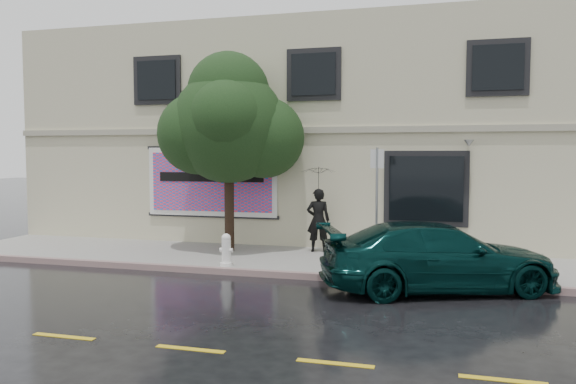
% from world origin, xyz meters
% --- Properties ---
extents(ground, '(90.00, 90.00, 0.00)m').
position_xyz_m(ground, '(0.00, 0.00, 0.00)').
color(ground, black).
rests_on(ground, ground).
extents(sidewalk, '(20.00, 3.50, 0.15)m').
position_xyz_m(sidewalk, '(0.00, 3.25, 0.07)').
color(sidewalk, '#9D9B95').
rests_on(sidewalk, ground).
extents(curb, '(20.00, 0.18, 0.16)m').
position_xyz_m(curb, '(0.00, 1.50, 0.07)').
color(curb, slate).
rests_on(curb, ground).
extents(road_marking, '(19.00, 0.12, 0.01)m').
position_xyz_m(road_marking, '(0.00, -3.50, 0.01)').
color(road_marking, gold).
rests_on(road_marking, ground).
extents(building, '(20.00, 8.12, 7.00)m').
position_xyz_m(building, '(0.00, 9.00, 3.50)').
color(building, '#C1B59B').
rests_on(building, ground).
extents(billboard, '(4.30, 0.16, 2.20)m').
position_xyz_m(billboard, '(-3.20, 4.92, 2.05)').
color(billboard, white).
rests_on(billboard, ground).
extents(car, '(5.47, 3.87, 1.46)m').
position_xyz_m(car, '(3.56, 1.20, 0.73)').
color(car, black).
rests_on(car, ground).
extents(pedestrian, '(0.72, 0.55, 1.79)m').
position_xyz_m(pedestrian, '(0.28, 4.34, 1.05)').
color(pedestrian, black).
rests_on(pedestrian, sidewalk).
extents(umbrella, '(1.07, 1.07, 0.74)m').
position_xyz_m(umbrella, '(0.28, 4.34, 2.31)').
color(umbrella, black).
rests_on(umbrella, pedestrian).
extents(street_tree, '(3.20, 3.20, 5.14)m').
position_xyz_m(street_tree, '(-2.21, 3.87, 3.67)').
color(street_tree, '#2F2115').
rests_on(street_tree, sidewalk).
extents(fire_hydrant, '(0.33, 0.31, 0.80)m').
position_xyz_m(fire_hydrant, '(-1.50, 1.80, 0.54)').
color(fire_hydrant, white).
rests_on(fire_hydrant, sidewalk).
extents(sign_pole, '(0.35, 0.13, 2.92)m').
position_xyz_m(sign_pole, '(2.05, 3.09, 1.88)').
color(sign_pole, gray).
rests_on(sign_pole, sidewalk).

